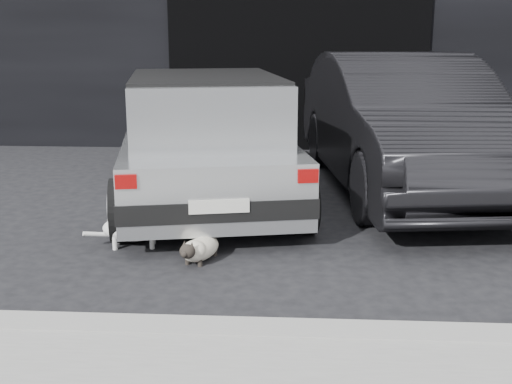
# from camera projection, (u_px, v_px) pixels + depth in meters

# --- Properties ---
(ground) EXTENTS (80.00, 80.00, 0.00)m
(ground) POSITION_uv_depth(u_px,v_px,m) (197.00, 219.00, 6.45)
(ground) COLOR black
(ground) RESTS_ON ground
(garage_opening) EXTENTS (4.00, 0.10, 2.60)m
(garage_opening) POSITION_uv_depth(u_px,v_px,m) (297.00, 67.00, 9.93)
(garage_opening) COLOR black
(garage_opening) RESTS_ON ground
(curb) EXTENTS (18.00, 0.25, 0.12)m
(curb) POSITION_uv_depth(u_px,v_px,m) (297.00, 336.00, 3.86)
(curb) COLOR gray
(curb) RESTS_ON ground
(silver_hatchback) EXTENTS (2.46, 4.06, 1.40)m
(silver_hatchback) POSITION_uv_depth(u_px,v_px,m) (205.00, 134.00, 6.91)
(silver_hatchback) COLOR #AFB2B4
(silver_hatchback) RESTS_ON ground
(second_car) EXTENTS (2.30, 5.01, 1.59)m
(second_car) POSITION_uv_depth(u_px,v_px,m) (403.00, 123.00, 7.49)
(second_car) COLOR black
(second_car) RESTS_ON ground
(cat_siamese) EXTENTS (0.37, 0.66, 0.24)m
(cat_siamese) POSITION_uv_depth(u_px,v_px,m) (199.00, 249.00, 5.25)
(cat_siamese) COLOR beige
(cat_siamese) RESTS_ON ground
(cat_white) EXTENTS (0.79, 0.34, 0.37)m
(cat_white) POSITION_uv_depth(u_px,v_px,m) (138.00, 227.00, 5.60)
(cat_white) COLOR silver
(cat_white) RESTS_ON ground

